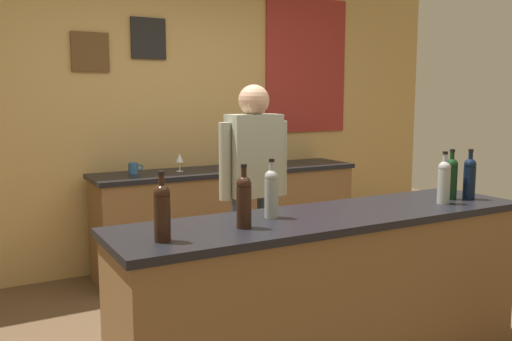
% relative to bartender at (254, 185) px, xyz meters
% --- Properties ---
extents(back_wall, '(6.00, 0.09, 2.80)m').
position_rel_bartender_xyz_m(back_wall, '(-0.03, 1.48, 0.48)').
color(back_wall, tan).
rests_on(back_wall, ground_plane).
extents(bar_counter, '(2.37, 0.60, 0.92)m').
position_rel_bartender_xyz_m(bar_counter, '(-0.06, -0.95, -0.47)').
color(bar_counter, brown).
rests_on(bar_counter, ground_plane).
extents(side_counter, '(2.43, 0.56, 0.90)m').
position_rel_bartender_xyz_m(side_counter, '(0.34, 1.10, -0.48)').
color(side_counter, brown).
rests_on(side_counter, ground_plane).
extents(bartender, '(0.52, 0.21, 1.62)m').
position_rel_bartender_xyz_m(bartender, '(0.00, 0.00, 0.00)').
color(bartender, '#384766').
rests_on(bartender, ground_plane).
extents(wine_bottle_a, '(0.07, 0.07, 0.31)m').
position_rel_bartender_xyz_m(wine_bottle_a, '(-1.02, -1.05, 0.12)').
color(wine_bottle_a, black).
rests_on(wine_bottle_a, bar_counter).
extents(wine_bottle_b, '(0.07, 0.07, 0.31)m').
position_rel_bartender_xyz_m(wine_bottle_b, '(-0.60, -1.00, 0.12)').
color(wine_bottle_b, black).
rests_on(wine_bottle_b, bar_counter).
extents(wine_bottle_c, '(0.07, 0.07, 0.31)m').
position_rel_bartender_xyz_m(wine_bottle_c, '(-0.38, -0.88, 0.12)').
color(wine_bottle_c, '#999E99').
rests_on(wine_bottle_c, bar_counter).
extents(wine_bottle_d, '(0.07, 0.07, 0.31)m').
position_rel_bartender_xyz_m(wine_bottle_d, '(0.69, -1.04, 0.12)').
color(wine_bottle_d, '#999E99').
rests_on(wine_bottle_d, bar_counter).
extents(wine_bottle_e, '(0.07, 0.07, 0.31)m').
position_rel_bartender_xyz_m(wine_bottle_e, '(0.83, -0.97, 0.12)').
color(wine_bottle_e, black).
rests_on(wine_bottle_e, bar_counter).
extents(wine_bottle_f, '(0.07, 0.07, 0.31)m').
position_rel_bartender_xyz_m(wine_bottle_f, '(0.93, -1.02, 0.12)').
color(wine_bottle_f, black).
rests_on(wine_bottle_f, bar_counter).
extents(wine_glass_a, '(0.07, 0.07, 0.16)m').
position_rel_bartender_xyz_m(wine_glass_a, '(-0.11, 1.13, 0.07)').
color(wine_glass_a, silver).
rests_on(wine_glass_a, side_counter).
extents(wine_glass_b, '(0.07, 0.07, 0.16)m').
position_rel_bartender_xyz_m(wine_glass_b, '(0.51, 1.18, 0.07)').
color(wine_glass_b, silver).
rests_on(wine_glass_b, side_counter).
extents(coffee_mug, '(0.12, 0.08, 0.09)m').
position_rel_bartender_xyz_m(coffee_mug, '(-0.50, 1.17, 0.01)').
color(coffee_mug, '#336699').
rests_on(coffee_mug, side_counter).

